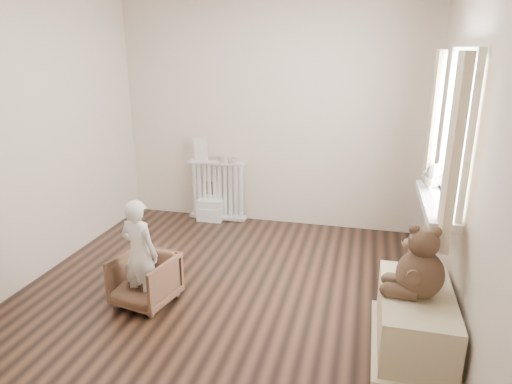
% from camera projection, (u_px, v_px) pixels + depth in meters
% --- Properties ---
extents(floor, '(3.60, 3.60, 0.01)m').
position_uv_depth(floor, '(227.00, 292.00, 4.01)').
color(floor, black).
rests_on(floor, ground).
extents(back_wall, '(3.60, 0.02, 2.60)m').
position_uv_depth(back_wall, '(272.00, 116.00, 5.28)').
color(back_wall, beige).
rests_on(back_wall, ground).
extents(front_wall, '(3.60, 0.02, 2.60)m').
position_uv_depth(front_wall, '(95.00, 233.00, 1.95)').
color(front_wall, beige).
rests_on(front_wall, ground).
extents(left_wall, '(0.02, 3.60, 2.60)m').
position_uv_depth(left_wall, '(30.00, 137.00, 4.03)').
color(left_wall, beige).
rests_on(left_wall, ground).
extents(right_wall, '(0.02, 3.60, 2.60)m').
position_uv_depth(right_wall, '(468.00, 160.00, 3.20)').
color(right_wall, beige).
rests_on(right_wall, ground).
extents(window, '(0.03, 0.90, 1.10)m').
position_uv_depth(window, '(458.00, 132.00, 3.44)').
color(window, white).
rests_on(window, right_wall).
extents(window_sill, '(0.22, 1.10, 0.06)m').
position_uv_depth(window_sill, '(436.00, 203.00, 3.63)').
color(window_sill, silver).
rests_on(window_sill, right_wall).
extents(curtain_left, '(0.06, 0.26, 1.30)m').
position_uv_depth(curtain_left, '(453.00, 155.00, 2.95)').
color(curtain_left, beige).
rests_on(curtain_left, right_wall).
extents(curtain_right, '(0.06, 0.26, 1.30)m').
position_uv_depth(curtain_right, '(433.00, 127.00, 4.01)').
color(curtain_right, beige).
rests_on(curtain_right, right_wall).
extents(radiator, '(0.70, 0.13, 0.74)m').
position_uv_depth(radiator, '(217.00, 189.00, 5.59)').
color(radiator, silver).
rests_on(radiator, floor).
extents(paper_doll, '(0.17, 0.02, 0.28)m').
position_uv_depth(paper_doll, '(201.00, 149.00, 5.49)').
color(paper_doll, beige).
rests_on(paper_doll, radiator).
extents(tin_a, '(0.11, 0.11, 0.07)m').
position_uv_depth(tin_a, '(224.00, 159.00, 5.45)').
color(tin_a, '#A59E8C').
rests_on(tin_a, radiator).
extents(tin_b, '(0.10, 0.10, 0.05)m').
position_uv_depth(tin_b, '(232.00, 160.00, 5.43)').
color(tin_b, '#A59E8C').
rests_on(tin_b, radiator).
extents(toy_vanity, '(0.31, 0.22, 0.49)m').
position_uv_depth(toy_vanity, '(211.00, 199.00, 5.62)').
color(toy_vanity, silver).
rests_on(toy_vanity, floor).
extents(armchair, '(0.54, 0.55, 0.43)m').
position_uv_depth(armchair, '(145.00, 280.00, 3.79)').
color(armchair, brown).
rests_on(armchair, floor).
extents(child, '(0.37, 0.28, 0.91)m').
position_uv_depth(child, '(140.00, 253.00, 3.66)').
color(child, silver).
rests_on(child, armchair).
extents(toy_bench, '(0.49, 0.93, 0.44)m').
position_uv_depth(toy_bench, '(414.00, 322.00, 3.23)').
color(toy_bench, beige).
rests_on(toy_bench, floor).
extents(teddy_bear, '(0.44, 0.35, 0.51)m').
position_uv_depth(teddy_bear, '(421.00, 264.00, 3.06)').
color(teddy_bear, '#3A271A').
rests_on(teddy_bear, toy_bench).
extents(plush_cat, '(0.19, 0.29, 0.24)m').
position_uv_depth(plush_cat, '(432.00, 176.00, 3.91)').
color(plush_cat, '#71685D').
rests_on(plush_cat, window_sill).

